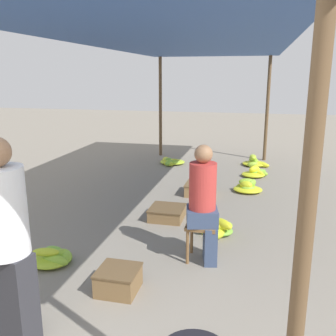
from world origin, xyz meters
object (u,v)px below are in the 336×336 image
banana_pile_left_0 (53,258)px  banana_pile_right_3 (218,229)px  vendor_foreground (6,243)px  vendor_seated (204,202)px  banana_pile_right_0 (255,162)px  stool (202,231)px  banana_pile_right_2 (247,187)px  crate_near (167,213)px  crate_mid (118,280)px  banana_pile_right_1 (255,173)px  banana_pile_left_1 (171,162)px  crate_far (200,189)px

banana_pile_left_0 → banana_pile_right_3: (1.71, 1.22, 0.01)m
vendor_foreground → vendor_seated: size_ratio=1.23×
vendor_seated → banana_pile_right_3: 0.97m
vendor_foreground → banana_pile_right_0: vendor_foreground is taller
vendor_foreground → stool: bearing=54.3°
banana_pile_right_2 → crate_near: (-1.11, -1.62, 0.01)m
banana_pile_right_2 → crate_near: 1.96m
stool → crate_mid: stool is taller
banana_pile_right_1 → crate_near: 2.98m
banana_pile_right_2 → stool: bearing=-99.1°
banana_pile_left_1 → banana_pile_right_3: bearing=-68.3°
banana_pile_left_1 → crate_far: (1.03, -2.15, 0.05)m
banana_pile_right_2 → crate_mid: (-1.13, -3.57, 0.03)m
banana_pile_right_0 → crate_far: banana_pile_right_0 is taller
vendor_foreground → banana_pile_right_2: vendor_foreground is taller
vendor_seated → banana_pile_right_2: 2.84m
banana_pile_left_0 → banana_pile_right_2: size_ratio=0.97×
banana_pile_left_0 → banana_pile_right_2: 3.81m
vendor_foreground → crate_near: bearing=78.9°
vendor_seated → crate_far: size_ratio=2.60×
crate_far → banana_pile_right_1: bearing=57.1°
vendor_foreground → banana_pile_right_3: size_ratio=3.08×
stool → banana_pile_right_0: bearing=83.5°
vendor_foreground → stool: vendor_foreground is taller
vendor_seated → banana_pile_left_1: size_ratio=1.94×
stool → banana_pile_right_0: stool is taller
banana_pile_left_1 → crate_far: 2.38m
crate_near → banana_pile_right_2: bearing=55.5°
vendor_foreground → crate_mid: 1.26m
banana_pile_left_0 → banana_pile_right_0: 5.72m
crate_near → crate_far: crate_far is taller
banana_pile_left_0 → crate_near: bearing=60.1°
banana_pile_left_1 → banana_pile_right_3: size_ratio=1.29×
stool → crate_far: 2.42m
vendor_foreground → banana_pile_left_0: vendor_foreground is taller
banana_pile_left_1 → crate_mid: (0.70, -5.37, 0.06)m
banana_pile_left_0 → banana_pile_right_3: 2.10m
vendor_foreground → banana_pile_left_0: bearing=107.0°
crate_near → crate_far: 1.30m
banana_pile_right_0 → vendor_seated: bearing=-96.3°
vendor_seated → banana_pile_right_0: (0.53, 4.82, -0.62)m
banana_pile_right_0 → banana_pile_right_3: (-0.44, -4.08, 0.00)m
banana_pile_right_1 → crate_far: (-0.93, -1.45, 0.03)m
banana_pile_left_1 → banana_pile_left_0: bearing=-92.3°
banana_pile_right_1 → crate_mid: bearing=-105.1°
banana_pile_left_0 → banana_pile_right_0: banana_pile_right_0 is taller
stool → vendor_seated: bearing=-12.0°
vendor_seated → crate_near: bearing=121.5°
banana_pile_left_0 → crate_near: size_ratio=1.02×
crate_near → banana_pile_left_1: bearing=102.0°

